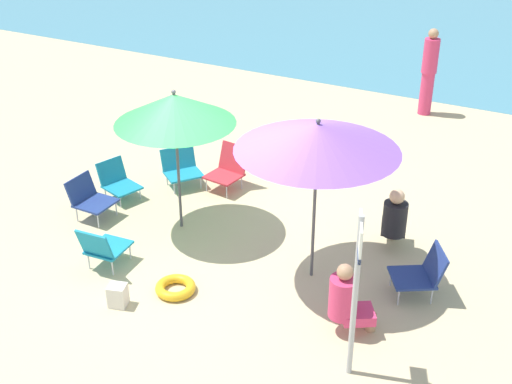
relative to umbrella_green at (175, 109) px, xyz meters
name	(u,v)px	position (x,y,z in m)	size (l,w,h in m)	color
ground_plane	(219,247)	(0.76, -0.22, -1.80)	(40.00, 40.00, 0.00)	#CCB789
sea_water	(467,15)	(0.76, 14.75, -1.80)	(40.00, 16.00, 0.01)	teal
umbrella_green	(175,109)	(0.00, 0.00, 0.00)	(1.64, 1.64, 2.07)	#4C4C51
umbrella_purple	(318,137)	(2.15, -0.24, 0.12)	(1.96, 1.96, 2.15)	#4C4C51
beach_chair_a	(118,181)	(-1.36, 0.30, -1.53)	(0.70, 0.61, 0.56)	teal
beach_chair_b	(89,197)	(-1.33, -0.39, -1.48)	(0.58, 0.52, 0.61)	navy
beach_chair_c	(181,167)	(-0.73, 1.12, -1.50)	(0.76, 0.76, 0.58)	teal
beach_chair_d	(422,272)	(3.49, 0.01, -1.47)	(0.77, 0.74, 0.63)	navy
beach_chair_e	(103,247)	(-0.29, -1.36, -1.47)	(0.50, 0.64, 0.65)	teal
beach_chair_f	(228,168)	(-0.01, 1.38, -1.45)	(0.57, 0.65, 0.68)	red
person_a	(429,72)	(1.86, 6.00, -0.93)	(0.30, 0.30, 1.72)	#DB3866
person_b	(395,218)	(2.86, 0.84, -1.32)	(0.42, 0.55, 0.94)	black
person_c	(347,299)	(2.94, -1.07, -1.36)	(0.55, 0.49, 0.91)	#DB3866
warning_sign	(357,275)	(3.22, -1.68, -0.56)	(0.20, 0.44, 1.90)	#ADADB2
swim_ring	(175,288)	(0.81, -1.36, -1.74)	(0.50, 0.50, 0.12)	yellow
beach_bag	(118,295)	(0.36, -1.90, -1.66)	(0.21, 0.19, 0.28)	silver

